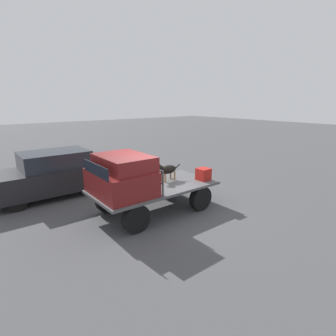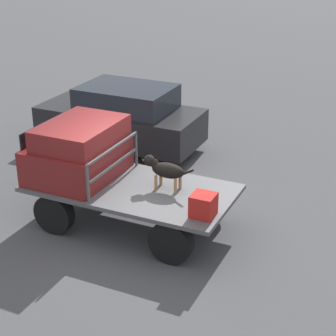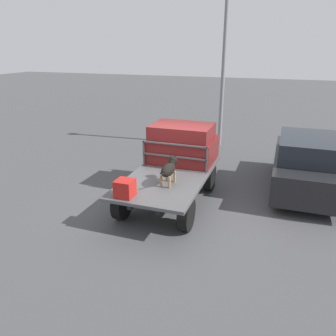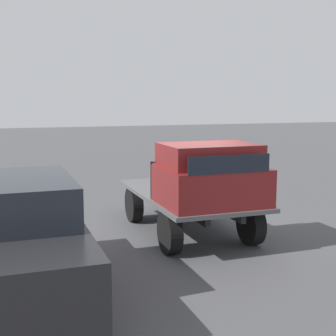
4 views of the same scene
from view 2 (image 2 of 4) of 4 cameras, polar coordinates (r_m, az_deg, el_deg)
ground_plane at (r=11.23m, az=-3.65°, el=-5.82°), size 80.00×80.00×0.00m
flatbed_truck at (r=10.94m, az=-3.74°, el=-2.98°), size 3.98×2.01×0.86m
truck_cab at (r=11.17m, az=-9.07°, el=1.73°), size 1.50×1.89×1.13m
truck_headboard at (r=10.79m, az=-5.56°, el=0.90°), size 0.04×1.89×0.75m
dog at (r=10.56m, az=-0.40°, el=-0.12°), size 1.07×0.29×0.66m
cargo_crate at (r=9.70m, az=3.61°, el=-3.79°), size 0.40×0.40×0.40m
parked_sedan at (r=14.69m, az=-4.70°, el=5.15°), size 4.22×1.84×1.69m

